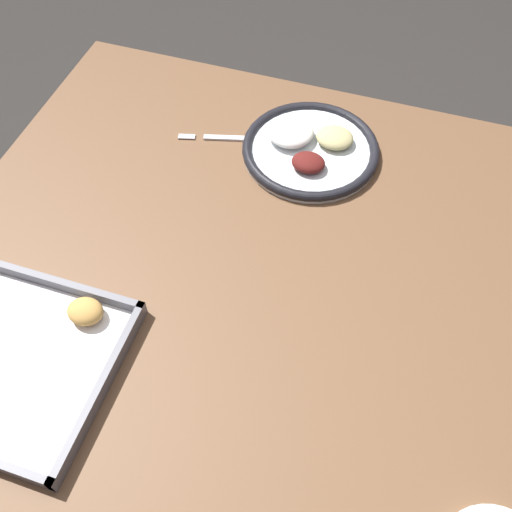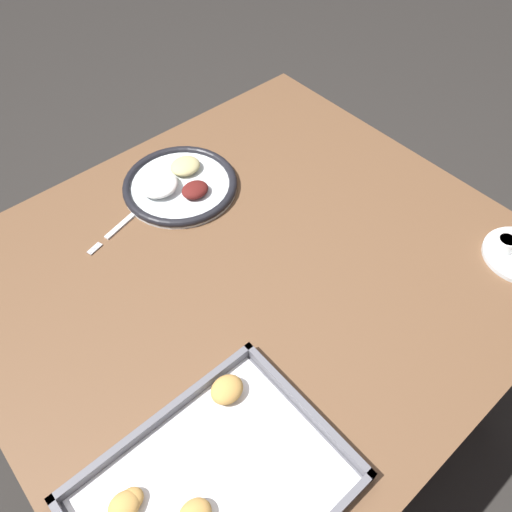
{
  "view_description": "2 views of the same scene",
  "coord_description": "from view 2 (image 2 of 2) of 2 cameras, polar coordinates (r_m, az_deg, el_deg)",
  "views": [
    {
      "loc": [
        -0.19,
        0.57,
        1.59
      ],
      "look_at": [
        -0.01,
        0.0,
        0.76
      ],
      "focal_mm": 42.0,
      "sensor_mm": 36.0,
      "label": 1
    },
    {
      "loc": [
        0.42,
        0.49,
        1.57
      ],
      "look_at": [
        -0.01,
        0.0,
        0.76
      ],
      "focal_mm": 35.0,
      "sensor_mm": 36.0,
      "label": 2
    }
  ],
  "objects": [
    {
      "name": "baking_tray",
      "position": [
        0.85,
        -5.32,
        -24.6
      ],
      "size": [
        0.4,
        0.3,
        0.04
      ],
      "color": "#595960",
      "rests_on": "dining_table"
    },
    {
      "name": "fork",
      "position": [
        1.17,
        -14.79,
        3.76
      ],
      "size": [
        0.2,
        0.06,
        0.0
      ],
      "rotation": [
        0.0,
        0.0,
        0.26
      ],
      "color": "silver",
      "rests_on": "dining_table"
    },
    {
      "name": "dinner_plate",
      "position": [
        1.22,
        -8.81,
        8.13
      ],
      "size": [
        0.28,
        0.28,
        0.04
      ],
      "color": "silver",
      "rests_on": "dining_table"
    },
    {
      "name": "ground_plane",
      "position": [
        1.69,
        -0.2,
        -16.61
      ],
      "size": [
        8.0,
        8.0,
        0.0
      ],
      "primitive_type": "plane",
      "color": "#282623"
    },
    {
      "name": "dining_table",
      "position": [
        1.13,
        -0.29,
        -4.33
      ],
      "size": [
        1.12,
        1.01,
        0.73
      ],
      "color": "brown",
      "rests_on": "ground_plane"
    }
  ]
}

